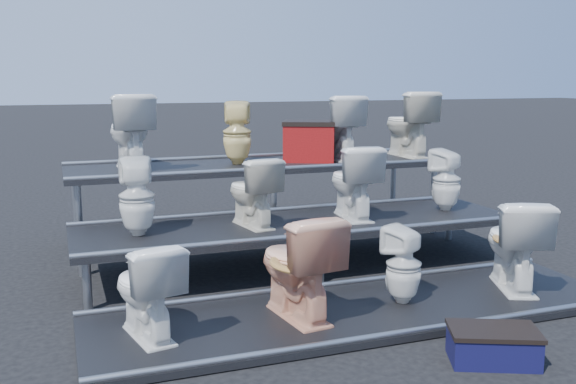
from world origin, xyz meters
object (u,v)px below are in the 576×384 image
object	(u,v)px
toilet_0	(146,289)
toilet_5	(252,192)
toilet_8	(130,132)
toilet_11	(408,124)
toilet_3	(514,243)
toilet_4	(137,197)
toilet_10	(339,127)
toilet_2	(403,265)
toilet_6	(353,181)
step_stool	(493,347)
toilet_7	(447,180)
toilet_1	(297,265)
red_crate	(309,143)
toilet_9	(237,133)

from	to	relation	value
toilet_0	toilet_5	xyz separation A→B (m)	(1.15, 1.30, 0.38)
toilet_8	toilet_11	distance (m)	3.31
toilet_0	toilet_3	world-z (taller)	toilet_3
toilet_4	toilet_10	distance (m)	2.84
toilet_2	toilet_6	world-z (taller)	toilet_6
toilet_4	step_stool	bearing A→B (deg)	133.83
toilet_11	toilet_7	bearing A→B (deg)	76.89
toilet_7	toilet_11	xyz separation A→B (m)	(0.30, 1.30, 0.48)
toilet_1	red_crate	xyz separation A→B (m)	(1.13, 2.59, 0.61)
toilet_1	red_crate	size ratio (longest dim) A/B	1.38
toilet_2	toilet_0	bearing A→B (deg)	-22.78
red_crate	toilet_3	bearing A→B (deg)	-47.79
toilet_3	toilet_11	size ratio (longest dim) A/B	0.99
toilet_2	toilet_10	distance (m)	2.81
toilet_8	toilet_9	distance (m)	1.16
toilet_2	toilet_9	distance (m)	2.80
toilet_3	toilet_4	size ratio (longest dim) A/B	1.14
toilet_5	toilet_6	world-z (taller)	toilet_6
toilet_8	toilet_4	bearing A→B (deg)	81.95
toilet_8	toilet_11	bearing A→B (deg)	176.47
toilet_2	toilet_4	world-z (taller)	toilet_4
toilet_1	step_stool	bearing A→B (deg)	125.05
toilet_0	red_crate	world-z (taller)	red_crate
toilet_5	toilet_9	bearing A→B (deg)	-109.87
toilet_4	toilet_6	xyz separation A→B (m)	(2.05, 0.00, 0.02)
toilet_5	toilet_11	size ratio (longest dim) A/B	0.82
toilet_3	toilet_5	size ratio (longest dim) A/B	1.21
toilet_8	toilet_5	bearing A→B (deg)	122.09
toilet_11	red_crate	bearing A→B (deg)	-0.07
toilet_5	toilet_10	size ratio (longest dim) A/B	0.86
toilet_4	toilet_5	bearing A→B (deg)	-175.99
toilet_11	step_stool	size ratio (longest dim) A/B	1.45
toilet_3	step_stool	size ratio (longest dim) A/B	1.43
toilet_9	toilet_10	xyz separation A→B (m)	(1.23, 0.00, 0.03)
toilet_2	toilet_6	xyz separation A→B (m)	(0.18, 1.30, 0.45)
toilet_3	toilet_11	world-z (taller)	toilet_11
toilet_2	toilet_10	xyz separation A→B (m)	(0.61, 2.60, 0.87)
toilet_3	toilet_11	xyz separation A→B (m)	(0.48, 2.60, 0.81)
toilet_0	toilet_7	xyz separation A→B (m)	(3.22, 1.30, 0.38)
toilet_6	red_crate	xyz separation A→B (m)	(0.06, 1.29, 0.25)
toilet_6	toilet_11	bearing A→B (deg)	-130.84
toilet_10	toilet_4	bearing A→B (deg)	29.57
toilet_0	toilet_11	distance (m)	4.46
toilet_11	toilet_9	bearing A→B (deg)	-0.31
toilet_2	toilet_5	distance (m)	1.60
toilet_4	toilet_11	world-z (taller)	toilet_11
step_stool	red_crate	bearing A→B (deg)	111.08
toilet_0	toilet_5	distance (m)	1.77
toilet_11	toilet_10	bearing A→B (deg)	-0.31
toilet_0	toilet_10	size ratio (longest dim) A/B	0.90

